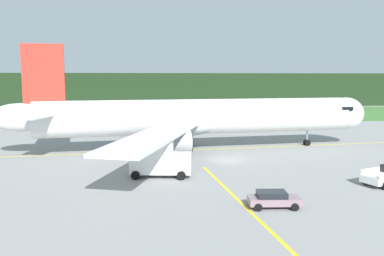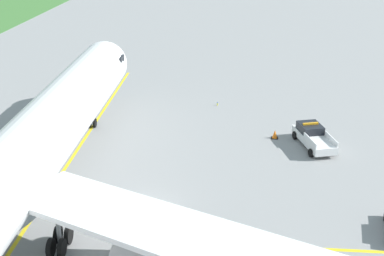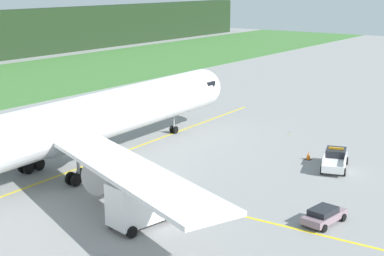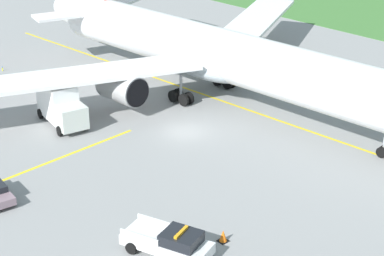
% 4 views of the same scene
% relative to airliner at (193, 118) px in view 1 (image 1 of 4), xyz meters
% --- Properties ---
extents(ground, '(320.00, 320.00, 0.00)m').
position_rel_airliner_xyz_m(ground, '(2.86, -7.59, -4.55)').
color(ground, gray).
extents(grass_verge, '(320.00, 40.15, 0.04)m').
position_rel_airliner_xyz_m(grass_verge, '(2.86, 49.05, -4.53)').
color(grass_verge, '#3E7234').
rests_on(grass_verge, ground).
extents(distant_tree_line, '(288.00, 5.18, 11.45)m').
position_rel_airliner_xyz_m(distant_tree_line, '(2.86, 76.55, 1.17)').
color(distant_tree_line, black).
rests_on(distant_tree_line, ground).
extents(taxiway_centerline_main, '(69.96, 3.41, 0.01)m').
position_rel_airliner_xyz_m(taxiway_centerline_main, '(0.78, 0.03, -4.55)').
color(taxiway_centerline_main, yellow).
rests_on(taxiway_centerline_main, ground).
extents(taxiway_centerline_spur, '(1.49, 26.86, 0.01)m').
position_rel_airliner_xyz_m(taxiway_centerline_spur, '(0.04, -24.23, -4.55)').
color(taxiway_centerline_spur, yellow).
rests_on(taxiway_centerline_spur, ground).
extents(airliner, '(52.86, 48.27, 14.37)m').
position_rel_airliner_xyz_m(airliner, '(0.00, 0.00, 0.00)').
color(airliner, white).
rests_on(airliner, ground).
extents(catering_truck, '(6.52, 3.64, 3.86)m').
position_rel_airliner_xyz_m(catering_truck, '(-5.98, -14.32, -2.64)').
color(catering_truck, silver).
rests_on(catering_truck, ground).
extents(staff_car, '(4.22, 2.41, 1.30)m').
position_rel_airliner_xyz_m(staff_car, '(2.22, -25.35, -3.85)').
color(staff_car, gray).
rests_on(staff_car, ground).
extents(apron_cone, '(0.65, 0.65, 0.81)m').
position_rel_airliner_xyz_m(apron_cone, '(16.99, -17.25, -4.16)').
color(apron_cone, black).
rests_on(apron_cone, ground).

